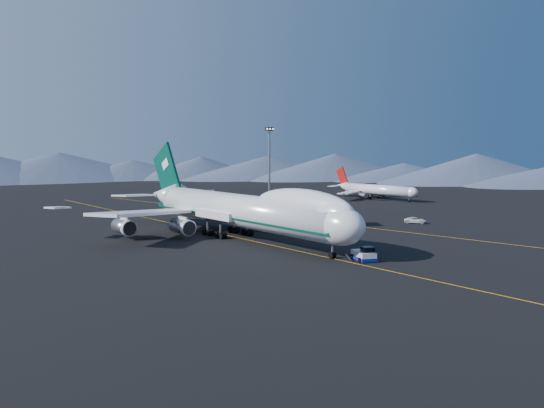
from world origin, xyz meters
TOP-DOWN VIEW (x-y plane):
  - ground at (0.00, 0.00)m, footprint 500.00×500.00m
  - taxiway_line_main at (0.00, 0.00)m, footprint 0.25×220.00m
  - taxiway_line_side at (30.00, 10.00)m, footprint 28.08×198.09m
  - mountain_ridge at (124.84, 10.92)m, footprint 374.91×567.11m
  - boeing_747 at (0.00, 0.03)m, footprint 59.62×72.43m
  - pushback_tug at (3.00, -30.67)m, footprint 4.41×5.81m
  - second_jet at (87.98, 48.42)m, footprint 34.04×38.46m
  - service_van at (46.75, -4.48)m, footprint 4.91×5.62m
  - floodlight_mast at (47.20, 55.03)m, footprint 3.00×2.25m

SIDE VIEW (x-z plane):
  - ground at x=0.00m, z-range 0.00..0.00m
  - taxiway_line_main at x=0.00m, z-range 0.01..0.01m
  - taxiway_line_side at x=30.00m, z-range 0.01..0.01m
  - pushback_tug at x=3.00m, z-range -0.42..1.84m
  - service_van at x=46.75m, z-range 0.00..1.44m
  - second_jet at x=87.98m, z-range -2.16..8.78m
  - boeing_747 at x=0.00m, z-range -3.87..15.50m
  - mountain_ridge at x=124.84m, z-range 0.00..12.00m
  - floodlight_mast at x=47.20m, z-range 0.16..24.48m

